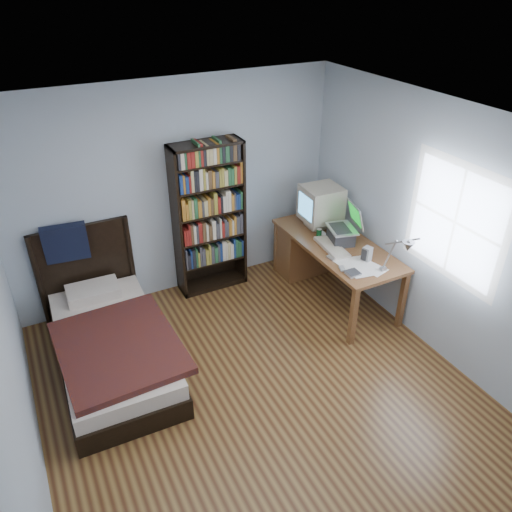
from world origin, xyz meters
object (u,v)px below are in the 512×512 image
(keyboard, at_px, (332,247))
(soda_can, at_px, (319,233))
(desk_lamp, at_px, (404,248))
(speaker, at_px, (367,254))
(desk, at_px, (313,248))
(bookshelf, at_px, (209,219))
(bed, at_px, (110,340))
(laptop, at_px, (343,233))
(crt_monitor, at_px, (320,204))

(keyboard, relative_size, soda_can, 4.59)
(desk_lamp, distance_m, speaker, 0.71)
(desk, distance_m, soda_can, 0.48)
(keyboard, height_order, speaker, speaker)
(desk, relative_size, desk_lamp, 2.94)
(bookshelf, bearing_deg, speaker, -47.07)
(bed, bearing_deg, desk_lamp, -23.41)
(keyboard, bearing_deg, desk, 82.83)
(laptop, xyz_separation_m, bed, (-2.68, 0.09, -0.59))
(crt_monitor, distance_m, speaker, 0.94)
(crt_monitor, xyz_separation_m, laptop, (0.01, -0.46, -0.17))
(desk, bearing_deg, laptop, -83.13)
(crt_monitor, distance_m, bookshelf, 1.32)
(laptop, bearing_deg, speaker, -90.27)
(bed, bearing_deg, desk, 8.69)
(desk_lamp, relative_size, speaker, 3.61)
(keyboard, bearing_deg, desk_lamp, -78.34)
(speaker, distance_m, soda_can, 0.68)
(desk_lamp, bearing_deg, soda_can, 94.23)
(keyboard, xyz_separation_m, bed, (-2.50, 0.16, -0.49))
(laptop, relative_size, speaker, 2.75)
(laptop, bearing_deg, desk, 96.87)
(bookshelf, bearing_deg, keyboard, -42.08)
(laptop, xyz_separation_m, speaker, (-0.00, -0.45, -0.04))
(crt_monitor, bearing_deg, keyboard, -108.47)
(bed, bearing_deg, laptop, -1.84)
(crt_monitor, bearing_deg, speaker, -89.58)
(laptop, distance_m, bookshelf, 1.54)
(soda_can, bearing_deg, speaker, -75.15)
(laptop, xyz_separation_m, bookshelf, (-1.25, 0.89, 0.06))
(speaker, height_order, bed, bed)
(bookshelf, bearing_deg, laptop, -35.38)
(desk_lamp, bearing_deg, desk, 89.01)
(crt_monitor, bearing_deg, desk_lamp, -92.91)
(desk_lamp, height_order, bookshelf, bookshelf)
(desk_lamp, relative_size, keyboard, 1.15)
(desk, bearing_deg, desk_lamp, -90.99)
(desk, distance_m, laptop, 0.65)
(desk, height_order, bed, bed)
(keyboard, xyz_separation_m, soda_can, (0.01, 0.28, 0.04))
(desk_lamp, relative_size, bookshelf, 0.32)
(speaker, relative_size, bed, 0.08)
(desk_lamp, bearing_deg, bookshelf, 121.18)
(desk_lamp, bearing_deg, keyboard, 95.99)
(desk, height_order, soda_can, soda_can)
(soda_can, xyz_separation_m, bookshelf, (-1.07, 0.68, 0.13))
(laptop, xyz_separation_m, soda_can, (-0.18, 0.21, -0.07))
(desk_lamp, height_order, speaker, desk_lamp)
(soda_can, bearing_deg, bookshelf, 147.55)
(speaker, bearing_deg, laptop, 71.28)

